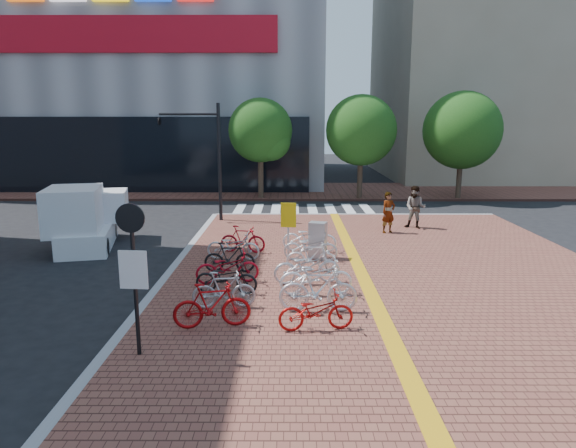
{
  "coord_description": "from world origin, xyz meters",
  "views": [
    {
      "loc": [
        -0.21,
        -13.46,
        4.83
      ],
      "look_at": [
        -0.29,
        3.82,
        1.3
      ],
      "focal_mm": 32.0,
      "sensor_mm": 36.0,
      "label": 1
    }
  ],
  "objects_px": {
    "bike_11": "(311,256)",
    "bike_7": "(316,311)",
    "box_truck": "(87,219)",
    "traffic_light_pole": "(192,140)",
    "bike_1": "(224,290)",
    "bike_8": "(318,289)",
    "pedestrian_b": "(415,207)",
    "bike_4": "(230,257)",
    "bike_3": "(227,267)",
    "yellow_sign": "(288,220)",
    "notice_sign": "(133,261)",
    "bike_2": "(226,278)",
    "bike_13": "(309,238)",
    "bike_6": "(243,239)",
    "bike_10": "(307,266)",
    "pedestrian_a": "(388,212)",
    "bike_12": "(311,247)",
    "bike_9": "(316,276)",
    "utility_box": "(318,240)",
    "bike_5": "(233,246)",
    "bike_0": "(212,305)"
  },
  "relations": [
    {
      "from": "bike_11",
      "to": "utility_box",
      "type": "bearing_deg",
      "value": -5.32
    },
    {
      "from": "pedestrian_a",
      "to": "box_truck",
      "type": "bearing_deg",
      "value": 164.21
    },
    {
      "from": "bike_7",
      "to": "pedestrian_b",
      "type": "relative_size",
      "value": 0.92
    },
    {
      "from": "bike_13",
      "to": "traffic_light_pole",
      "type": "height_order",
      "value": "traffic_light_pole"
    },
    {
      "from": "bike_1",
      "to": "bike_4",
      "type": "height_order",
      "value": "bike_1"
    },
    {
      "from": "notice_sign",
      "to": "bike_2",
      "type": "bearing_deg",
      "value": 70.58
    },
    {
      "from": "bike_11",
      "to": "bike_7",
      "type": "bearing_deg",
      "value": -176.09
    },
    {
      "from": "bike_9",
      "to": "utility_box",
      "type": "distance_m",
      "value": 3.82
    },
    {
      "from": "bike_9",
      "to": "bike_13",
      "type": "bearing_deg",
      "value": -3.93
    },
    {
      "from": "bike_12",
      "to": "traffic_light_pole",
      "type": "height_order",
      "value": "traffic_light_pole"
    },
    {
      "from": "bike_3",
      "to": "box_truck",
      "type": "height_order",
      "value": "box_truck"
    },
    {
      "from": "bike_11",
      "to": "bike_12",
      "type": "relative_size",
      "value": 0.87
    },
    {
      "from": "bike_6",
      "to": "bike_13",
      "type": "xyz_separation_m",
      "value": [
        2.39,
        0.14,
        0.02
      ]
    },
    {
      "from": "bike_4",
      "to": "traffic_light_pole",
      "type": "relative_size",
      "value": 0.29
    },
    {
      "from": "bike_1",
      "to": "pedestrian_b",
      "type": "relative_size",
      "value": 0.86
    },
    {
      "from": "bike_6",
      "to": "bike_2",
      "type": "bearing_deg",
      "value": -171.57
    },
    {
      "from": "box_truck",
      "to": "traffic_light_pole",
      "type": "bearing_deg",
      "value": 55.96
    },
    {
      "from": "bike_0",
      "to": "bike_9",
      "type": "relative_size",
      "value": 0.9
    },
    {
      "from": "bike_12",
      "to": "yellow_sign",
      "type": "height_order",
      "value": "yellow_sign"
    },
    {
      "from": "bike_2",
      "to": "bike_10",
      "type": "relative_size",
      "value": 0.87
    },
    {
      "from": "pedestrian_a",
      "to": "bike_4",
      "type": "bearing_deg",
      "value": -161.6
    },
    {
      "from": "bike_0",
      "to": "box_truck",
      "type": "height_order",
      "value": "box_truck"
    },
    {
      "from": "bike_3",
      "to": "bike_6",
      "type": "xyz_separation_m",
      "value": [
        0.13,
        3.51,
        0.01
      ]
    },
    {
      "from": "bike_13",
      "to": "box_truck",
      "type": "height_order",
      "value": "box_truck"
    },
    {
      "from": "traffic_light_pole",
      "to": "bike_8",
      "type": "bearing_deg",
      "value": -66.19
    },
    {
      "from": "bike_3",
      "to": "bike_4",
      "type": "distance_m",
      "value": 1.09
    },
    {
      "from": "bike_10",
      "to": "bike_13",
      "type": "xyz_separation_m",
      "value": [
        0.2,
        3.68,
        0.0
      ]
    },
    {
      "from": "bike_1",
      "to": "bike_3",
      "type": "height_order",
      "value": "bike_3"
    },
    {
      "from": "bike_1",
      "to": "bike_10",
      "type": "bearing_deg",
      "value": -53.42
    },
    {
      "from": "bike_2",
      "to": "yellow_sign",
      "type": "relative_size",
      "value": 0.89
    },
    {
      "from": "bike_1",
      "to": "traffic_light_pole",
      "type": "relative_size",
      "value": 0.29
    },
    {
      "from": "bike_0",
      "to": "yellow_sign",
      "type": "height_order",
      "value": "yellow_sign"
    },
    {
      "from": "bike_3",
      "to": "bike_13",
      "type": "xyz_separation_m",
      "value": [
        2.51,
        3.66,
        0.03
      ]
    },
    {
      "from": "bike_3",
      "to": "bike_8",
      "type": "relative_size",
      "value": 0.94
    },
    {
      "from": "bike_4",
      "to": "bike_2",
      "type": "bearing_deg",
      "value": -175.2
    },
    {
      "from": "notice_sign",
      "to": "bike_7",
      "type": "bearing_deg",
      "value": 19.22
    },
    {
      "from": "bike_0",
      "to": "bike_6",
      "type": "height_order",
      "value": "bike_0"
    },
    {
      "from": "bike_1",
      "to": "bike_5",
      "type": "distance_m",
      "value": 4.59
    },
    {
      "from": "bike_1",
      "to": "pedestrian_a",
      "type": "height_order",
      "value": "pedestrian_a"
    },
    {
      "from": "bike_1",
      "to": "box_truck",
      "type": "height_order",
      "value": "box_truck"
    },
    {
      "from": "bike_4",
      "to": "bike_10",
      "type": "distance_m",
      "value": 2.62
    },
    {
      "from": "bike_1",
      "to": "bike_11",
      "type": "xyz_separation_m",
      "value": [
        2.33,
        3.24,
        -0.01
      ]
    },
    {
      "from": "bike_5",
      "to": "bike_0",
      "type": "bearing_deg",
      "value": -171.37
    },
    {
      "from": "bike_10",
      "to": "bike_6",
      "type": "bearing_deg",
      "value": 21.95
    },
    {
      "from": "bike_6",
      "to": "box_truck",
      "type": "relative_size",
      "value": 0.37
    },
    {
      "from": "bike_0",
      "to": "bike_4",
      "type": "distance_m",
      "value": 4.34
    },
    {
      "from": "bike_1",
      "to": "bike_11",
      "type": "height_order",
      "value": "bike_1"
    },
    {
      "from": "bike_2",
      "to": "bike_3",
      "type": "distance_m",
      "value": 0.91
    },
    {
      "from": "pedestrian_a",
      "to": "bike_12",
      "type": "bearing_deg",
      "value": -153.36
    },
    {
      "from": "bike_3",
      "to": "yellow_sign",
      "type": "xyz_separation_m",
      "value": [
        1.76,
        2.75,
        0.85
      ]
    }
  ]
}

